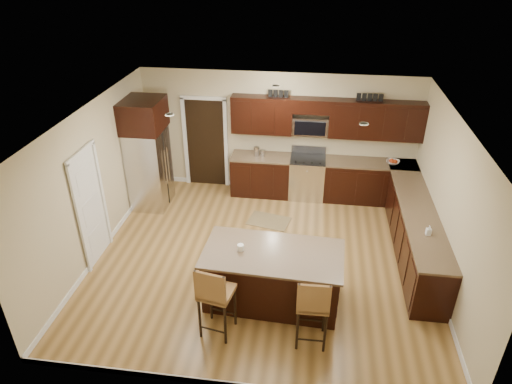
# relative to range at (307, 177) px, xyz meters

# --- Properties ---
(floor) EXTENTS (6.00, 6.00, 0.00)m
(floor) POSITION_rel_range_xyz_m (-0.68, -2.45, -0.47)
(floor) COLOR olive
(floor) RESTS_ON ground
(ceiling) EXTENTS (6.00, 6.00, 0.00)m
(ceiling) POSITION_rel_range_xyz_m (-0.68, -2.45, 2.23)
(ceiling) COLOR silver
(ceiling) RESTS_ON wall_back
(wall_back) EXTENTS (6.00, 0.00, 6.00)m
(wall_back) POSITION_rel_range_xyz_m (-0.68, 0.30, 0.88)
(wall_back) COLOR #C2B48C
(wall_back) RESTS_ON floor
(wall_left) EXTENTS (0.00, 5.50, 5.50)m
(wall_left) POSITION_rel_range_xyz_m (-3.68, -2.45, 0.88)
(wall_left) COLOR #C2B48C
(wall_left) RESTS_ON floor
(wall_right) EXTENTS (0.00, 5.50, 5.50)m
(wall_right) POSITION_rel_range_xyz_m (2.32, -2.45, 0.88)
(wall_right) COLOR #C2B48C
(wall_right) RESTS_ON floor
(base_cabinets) EXTENTS (4.02, 3.96, 0.92)m
(base_cabinets) POSITION_rel_range_xyz_m (1.22, -1.01, -0.01)
(base_cabinets) COLOR black
(base_cabinets) RESTS_ON floor
(upper_cabinets) EXTENTS (4.00, 0.33, 0.80)m
(upper_cabinets) POSITION_rel_range_xyz_m (0.36, 0.13, 1.37)
(upper_cabinets) COLOR black
(upper_cabinets) RESTS_ON wall_back
(range) EXTENTS (0.76, 0.64, 1.11)m
(range) POSITION_rel_range_xyz_m (0.00, 0.00, 0.00)
(range) COLOR silver
(range) RESTS_ON floor
(microwave) EXTENTS (0.76, 0.31, 0.40)m
(microwave) POSITION_rel_range_xyz_m (0.00, 0.15, 1.15)
(microwave) COLOR silver
(microwave) RESTS_ON upper_cabinets
(doorway) EXTENTS (0.85, 0.03, 2.06)m
(doorway) POSITION_rel_range_xyz_m (-2.33, 0.28, 0.56)
(doorway) COLOR black
(doorway) RESTS_ON floor
(pantry_door) EXTENTS (0.03, 0.80, 2.04)m
(pantry_door) POSITION_rel_range_xyz_m (-3.66, -2.75, 0.55)
(pantry_door) COLOR white
(pantry_door) RESTS_ON floor
(letter_decor) EXTENTS (2.20, 0.03, 0.15)m
(letter_decor) POSITION_rel_range_xyz_m (0.22, 0.13, 1.82)
(letter_decor) COLOR black
(letter_decor) RESTS_ON upper_cabinets
(island) EXTENTS (2.19, 1.22, 0.92)m
(island) POSITION_rel_range_xyz_m (-0.41, -3.46, -0.04)
(island) COLOR black
(island) RESTS_ON floor
(stool_left) EXTENTS (0.53, 0.53, 1.22)m
(stool_left) POSITION_rel_range_xyz_m (-1.14, -4.32, 0.29)
(stool_left) COLOR olive
(stool_left) RESTS_ON floor
(stool_right) EXTENTS (0.45, 0.45, 1.19)m
(stool_right) POSITION_rel_range_xyz_m (0.23, -4.31, 0.27)
(stool_right) COLOR olive
(stool_right) RESTS_ON floor
(refrigerator) EXTENTS (0.79, 0.92, 2.35)m
(refrigerator) POSITION_rel_range_xyz_m (-3.30, -0.79, 0.74)
(refrigerator) COLOR silver
(refrigerator) RESTS_ON floor
(floor_mat) EXTENTS (0.93, 0.72, 0.01)m
(floor_mat) POSITION_rel_range_xyz_m (-0.71, -1.18, -0.47)
(floor_mat) COLOR olive
(floor_mat) RESTS_ON floor
(fruit_bowl) EXTENTS (0.34, 0.34, 0.07)m
(fruit_bowl) POSITION_rel_range_xyz_m (1.79, -0.00, 0.48)
(fruit_bowl) COLOR silver
(fruit_bowl) RESTS_ON base_cabinets
(soap_bottle) EXTENTS (0.08, 0.08, 0.17)m
(soap_bottle) POSITION_rel_range_xyz_m (2.02, -2.65, 0.53)
(soap_bottle) COLOR #B2B2B2
(soap_bottle) RESTS_ON base_cabinets
(canister_tall) EXTENTS (0.12, 0.12, 0.21)m
(canister_tall) POSITION_rel_range_xyz_m (-1.13, -0.00, 0.55)
(canister_tall) COLOR silver
(canister_tall) RESTS_ON base_cabinets
(canister_short) EXTENTS (0.11, 0.11, 0.15)m
(canister_short) POSITION_rel_range_xyz_m (-0.99, -0.00, 0.52)
(canister_short) COLOR silver
(canister_short) RESTS_ON base_cabinets
(island_jar) EXTENTS (0.10, 0.10, 0.10)m
(island_jar) POSITION_rel_range_xyz_m (-0.91, -3.46, 0.50)
(island_jar) COLOR white
(island_jar) RESTS_ON island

